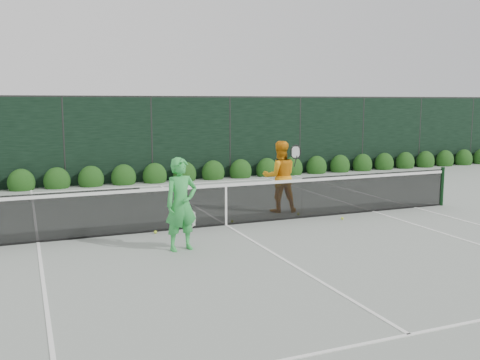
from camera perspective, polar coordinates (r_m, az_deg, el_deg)
name	(u,v)px	position (r m, az deg, el deg)	size (l,w,h in m)	color
ground	(226,225)	(12.51, -1.50, -4.84)	(80.00, 80.00, 0.00)	gray
tennis_net	(225,203)	(12.39, -1.62, -2.46)	(12.90, 0.10, 1.07)	black
player_woman	(181,204)	(10.35, -6.29, -2.58)	(0.72, 0.54, 1.81)	green
player_man	(280,177)	(13.91, 4.27, 0.37)	(1.03, 0.88, 1.86)	orange
court_lines	(226,225)	(12.51, -1.50, -4.82)	(11.03, 23.83, 0.01)	white
windscreen_fence	(278,176)	(9.78, 4.10, 0.45)	(32.00, 21.07, 3.06)	black
hedge_row	(155,176)	(19.22, -9.08, 0.42)	(31.66, 0.65, 0.94)	#14350E
tennis_balls	(260,221)	(12.79, 2.18, -4.40)	(4.62, 0.93, 0.07)	#CBE633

